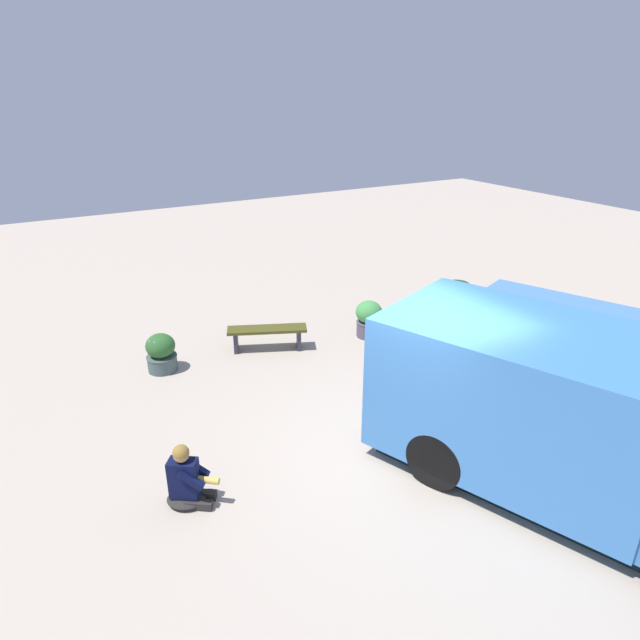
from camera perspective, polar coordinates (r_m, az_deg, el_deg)
The scene contains 7 objects.
ground_plane at distance 8.74m, azimuth 8.82°, elevation -13.04°, with size 40.00×40.00×0.00m, color #AD9E8D.
food_truck at distance 7.99m, azimuth 24.47°, elevation -9.52°, with size 3.92×5.66×2.24m.
person_customer at distance 7.67m, azimuth -13.76°, elevation -15.98°, with size 0.75×0.68×0.91m.
planter_flowering_near at distance 12.08m, azimuth 5.11°, elevation 0.19°, with size 0.59×0.59×0.83m.
planter_flowering_far at distance 11.04m, azimuth -16.25°, elevation -3.30°, with size 0.59×0.59×0.77m.
plaza_bench at distance 11.49m, azimuth -5.53°, elevation -1.39°, with size 1.67×1.03×0.50m.
trash_bin at distance 13.20m, azimuth 14.05°, elevation 1.91°, with size 0.53×0.53×0.99m.
Camera 1 is at (4.59, 5.40, 5.11)m, focal length 30.65 mm.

